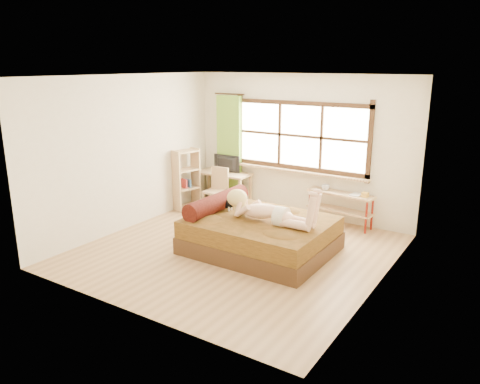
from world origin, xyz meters
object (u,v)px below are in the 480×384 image
Objects in this scene: chair at (217,187)px; bookshelf at (186,179)px; woman at (268,201)px; desk at (224,177)px; bed at (258,233)px; kitten at (226,202)px; pipe_shelf at (341,201)px.

chair is 0.72× the size of bookshelf.
woman reaches higher than desk.
desk is (-1.84, 1.74, 0.32)m from bed.
chair is at bearing 142.38° from bed.
bookshelf is (-0.51, -0.60, 0.01)m from desk.
kitten is 1.98m from bookshelf.
kitten is 1.67m from chair.
bed is 0.60m from woman.
kitten is 0.25× the size of pipe_shelf.
desk is 0.93× the size of bookshelf.
pipe_shelf is 3.11m from bookshelf.
bed is 1.71× the size of pipe_shelf.
bookshelf reaches higher than pipe_shelf.
pipe_shelf is (2.41, 0.49, -0.04)m from chair.
desk reaches higher than pipe_shelf.
woman is at bearing -37.74° from chair.
bed is 0.77m from kitten.
chair is at bearing 144.41° from woman.
bed is 1.89× the size of desk.
pipe_shelf is (0.46, 1.90, -0.40)m from woman.
pipe_shelf is at bearing 0.98° from desk.
woman is 0.90m from kitten.
bed reaches higher than pipe_shelf.
desk is (-2.05, 1.79, -0.25)m from woman.
woman reaches higher than pipe_shelf.
bookshelf is (-3.02, -0.72, 0.16)m from pipe_shelf.
kitten is at bearing 170.63° from woman.
kitten is 0.37× the size of chair.
chair reaches higher than desk.
bookshelf is at bearing 154.77° from bed.
desk is at bearing 139.31° from woman.
bookshelf is (-0.61, -0.23, 0.13)m from chair.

